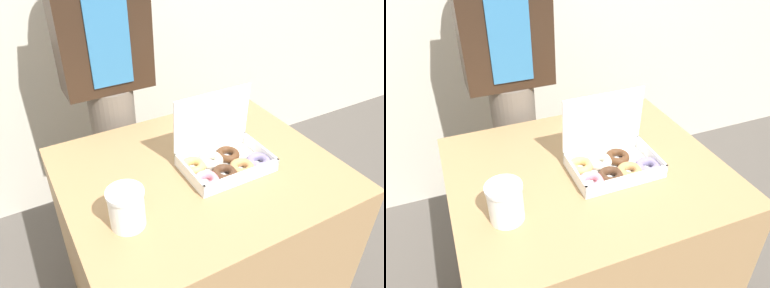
% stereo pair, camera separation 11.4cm
% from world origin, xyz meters
% --- Properties ---
extents(table, '(0.91, 0.77, 0.77)m').
position_xyz_m(table, '(0.00, 0.00, 0.39)').
color(table, '#99754C').
rests_on(table, ground_plane).
extents(donut_box, '(0.31, 0.21, 0.24)m').
position_xyz_m(donut_box, '(0.07, -0.03, 0.81)').
color(donut_box, white).
rests_on(donut_box, table).
extents(coffee_cup, '(0.10, 0.10, 0.12)m').
position_xyz_m(coffee_cup, '(-0.30, -0.13, 0.83)').
color(coffee_cup, white).
rests_on(coffee_cup, table).
extents(person_customer, '(0.35, 0.22, 1.67)m').
position_xyz_m(person_customer, '(-0.12, 0.54, 0.95)').
color(person_customer, '#665B51').
rests_on(person_customer, ground_plane).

